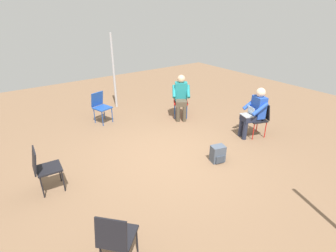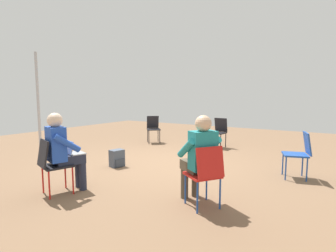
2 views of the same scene
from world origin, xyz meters
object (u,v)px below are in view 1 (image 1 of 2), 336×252
(chair_southwest, at_px, (116,237))
(person_with_laptop, at_px, (255,110))
(person_in_teal, at_px, (181,95))
(chair_west, at_px, (44,167))
(chair_northeast, at_px, (181,100))
(backpack_near_laptop_user, at_px, (218,155))
(chair_north, at_px, (101,105))
(chair_east, at_px, (260,117))

(chair_southwest, relative_size, person_with_laptop, 0.69)
(person_with_laptop, height_order, person_in_teal, same)
(chair_west, relative_size, chair_southwest, 1.00)
(chair_west, relative_size, person_in_teal, 0.69)
(chair_northeast, relative_size, person_in_teal, 0.69)
(person_with_laptop, distance_m, person_in_teal, 2.09)
(person_with_laptop, relative_size, backpack_near_laptop_user, 3.44)
(chair_north, bearing_deg, chair_southwest, 52.86)
(chair_northeast, distance_m, person_in_teal, 0.26)
(chair_southwest, bearing_deg, chair_west, 146.71)
(chair_east, relative_size, chair_west, 1.00)
(chair_southwest, xyz_separation_m, person_with_laptop, (4.29, 1.36, 0.20))
(chair_north, distance_m, chair_west, 3.01)
(backpack_near_laptop_user, bearing_deg, person_with_laptop, 12.47)
(chair_north, distance_m, person_in_teal, 2.25)
(chair_east, height_order, backpack_near_laptop_user, chair_east)
(chair_east, distance_m, backpack_near_laptop_user, 1.75)
(chair_north, distance_m, chair_southwest, 4.65)
(chair_east, relative_size, person_with_laptop, 0.69)
(person_with_laptop, bearing_deg, chair_east, -90.00)
(chair_east, xyz_separation_m, chair_southwest, (-4.46, -1.31, 0.00))
(chair_southwest, height_order, person_with_laptop, person_with_laptop)
(chair_northeast, distance_m, chair_east, 2.29)
(chair_northeast, distance_m, person_with_laptop, 2.20)
(chair_northeast, distance_m, chair_southwest, 5.05)
(chair_southwest, distance_m, backpack_near_laptop_user, 2.96)
(backpack_near_laptop_user, bearing_deg, chair_west, 161.31)
(chair_northeast, relative_size, chair_east, 1.00)
(person_in_teal, bearing_deg, chair_northeast, -90.00)
(chair_west, bearing_deg, chair_east, 85.14)
(person_with_laptop, bearing_deg, backpack_near_laptop_user, 120.56)
(chair_southwest, bearing_deg, chair_northeast, 90.11)
(chair_east, relative_size, chair_north, 1.00)
(chair_northeast, distance_m, chair_north, 2.27)
(chair_east, xyz_separation_m, chair_north, (-2.85, 3.06, 0.00))
(person_in_teal, bearing_deg, chair_west, 52.54)
(chair_east, relative_size, chair_southwest, 1.00)
(chair_northeast, relative_size, chair_southwest, 1.00)
(chair_northeast, xyz_separation_m, backpack_near_laptop_user, (-0.92, -2.44, -0.34))
(chair_east, height_order, chair_west, same)
(person_with_laptop, relative_size, person_in_teal, 1.00)
(chair_southwest, xyz_separation_m, backpack_near_laptop_user, (2.76, 1.02, -0.34))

